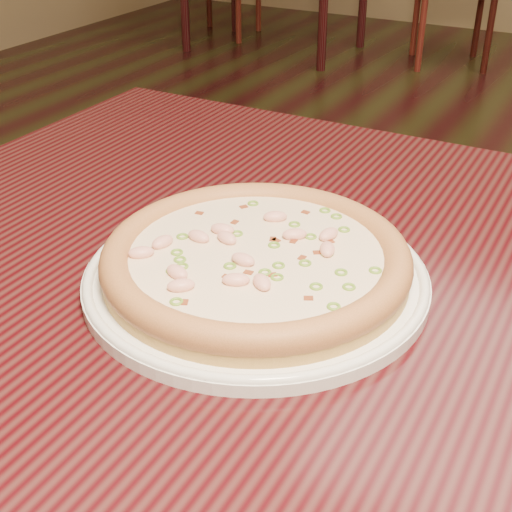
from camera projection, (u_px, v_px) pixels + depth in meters
The scene contains 3 objects.
hero_table at pixel (384, 373), 0.72m from camera, with size 1.20×0.80×0.75m.
plate at pixel (256, 275), 0.67m from camera, with size 0.32×0.32×0.02m.
pizza at pixel (256, 259), 0.66m from camera, with size 0.29×0.29×0.03m.
Camera 1 is at (-0.01, -0.60, 1.11)m, focal length 50.00 mm.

